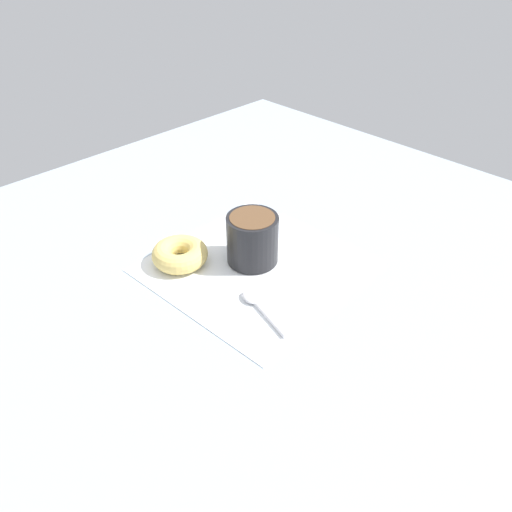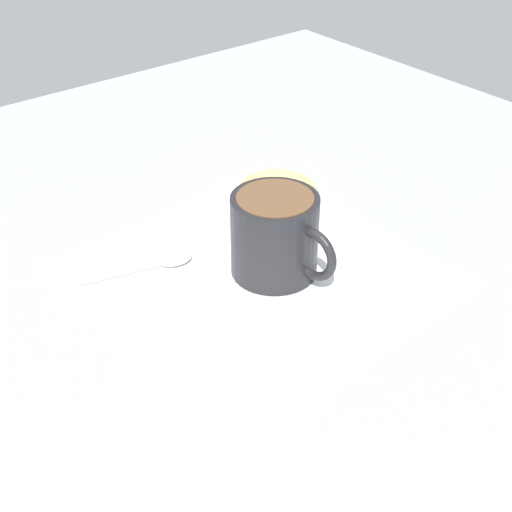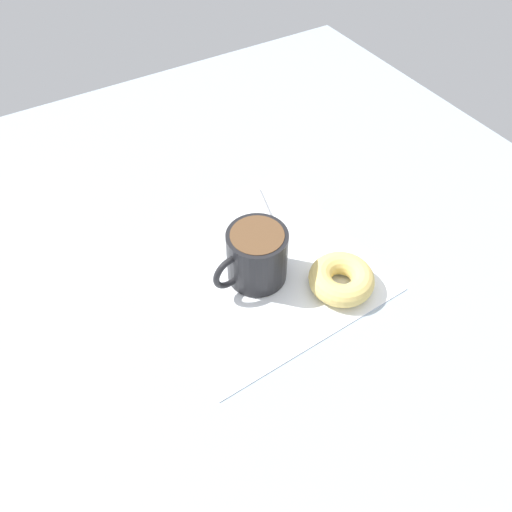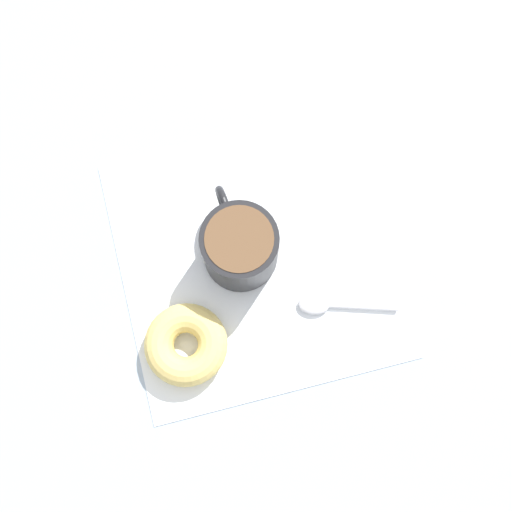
% 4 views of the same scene
% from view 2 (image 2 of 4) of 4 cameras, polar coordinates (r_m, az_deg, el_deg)
% --- Properties ---
extents(ground_plane, '(1.20, 1.20, 0.02)m').
position_cam_2_polar(ground_plane, '(0.71, 0.31, -3.14)').
color(ground_plane, '#99A8B7').
extents(napkin, '(0.33, 0.33, 0.00)m').
position_cam_2_polar(napkin, '(0.72, 0.00, -1.41)').
color(napkin, white).
rests_on(napkin, ground_plane).
extents(coffee_cup, '(0.09, 0.12, 0.09)m').
position_cam_2_polar(coffee_cup, '(0.70, 1.60, 1.75)').
color(coffee_cup, black).
rests_on(coffee_cup, napkin).
extents(donut, '(0.09, 0.09, 0.03)m').
position_cam_2_polar(donut, '(0.82, 1.69, 4.82)').
color(donut, '#E5C66B').
rests_on(donut, napkin).
extents(spoon, '(0.12, 0.04, 0.01)m').
position_cam_2_polar(spoon, '(0.73, -7.57, -0.50)').
color(spoon, silver).
rests_on(spoon, napkin).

